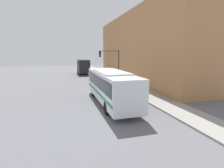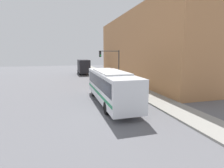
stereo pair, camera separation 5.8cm
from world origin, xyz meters
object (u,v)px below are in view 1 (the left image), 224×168
Objects in this scene: traffic_light_pole at (112,61)px; city_bus at (111,85)px; fire_hydrant at (138,90)px; delivery_truck at (83,66)px.

city_bus is at bearing -106.60° from traffic_light_pole.
fire_hydrant is 8.43m from traffic_light_pole.
traffic_light_pole is (-0.98, 7.72, 3.23)m from fire_hydrant.
city_bus is at bearing -146.20° from fire_hydrant.
delivery_truck reaches higher than city_bus.
delivery_truck is (0.40, 25.51, -0.03)m from city_bus.
fire_hydrant is (4.11, 2.75, -1.36)m from city_bus.
fire_hydrant is (3.70, -22.76, -1.34)m from delivery_truck.
traffic_light_pole is at bearing -79.74° from delivery_truck.
city_bus is 5.13m from fire_hydrant.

